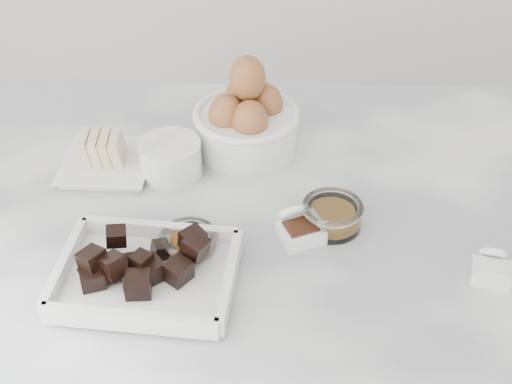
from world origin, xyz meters
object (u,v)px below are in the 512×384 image
at_px(chocolate_dish, 146,271).
at_px(vanilla_spoon, 299,227).
at_px(sugar_ramekin, 170,157).
at_px(honey_bowl, 332,215).
at_px(butter_plate, 105,157).
at_px(egg_bowl, 246,119).
at_px(zest_bowl, 189,243).
at_px(salt_spoon, 491,268).

xyz_separation_m(chocolate_dish, vanilla_spoon, (0.19, 0.10, -0.01)).
distance_m(sugar_ramekin, vanilla_spoon, 0.24).
height_order(honey_bowl, vanilla_spoon, vanilla_spoon).
height_order(butter_plate, egg_bowl, egg_bowl).
bearing_deg(sugar_ramekin, zest_bowl, -75.94).
xyz_separation_m(butter_plate, honey_bowl, (0.34, -0.13, -0.00)).
distance_m(sugar_ramekin, salt_spoon, 0.48).
bearing_deg(sugar_ramekin, vanilla_spoon, -35.95).
xyz_separation_m(butter_plate, zest_bowl, (0.15, -0.19, -0.00)).
height_order(chocolate_dish, egg_bowl, egg_bowl).
distance_m(chocolate_dish, honey_bowl, 0.27).
height_order(honey_bowl, salt_spoon, same).
distance_m(zest_bowl, vanilla_spoon, 0.15).
distance_m(butter_plate, zest_bowl, 0.24).
height_order(butter_plate, honey_bowl, butter_plate).
xyz_separation_m(chocolate_dish, butter_plate, (-0.10, 0.25, -0.00)).
distance_m(butter_plate, vanilla_spoon, 0.33).
bearing_deg(salt_spoon, zest_bowl, 175.31).
relative_size(egg_bowl, honey_bowl, 1.95).
bearing_deg(butter_plate, chocolate_dish, -68.20).
bearing_deg(salt_spoon, egg_bowl, 138.92).
height_order(egg_bowl, zest_bowl, egg_bowl).
bearing_deg(butter_plate, zest_bowl, -52.20).
bearing_deg(sugar_ramekin, honey_bowl, -26.06).
bearing_deg(vanilla_spoon, sugar_ramekin, 144.05).
bearing_deg(egg_bowl, salt_spoon, -41.08).
relative_size(butter_plate, zest_bowl, 1.82).
xyz_separation_m(zest_bowl, vanilla_spoon, (0.15, 0.04, -0.00)).
relative_size(sugar_ramekin, honey_bowl, 1.08).
relative_size(butter_plate, salt_spoon, 2.06).
relative_size(zest_bowl, salt_spoon, 1.13).
bearing_deg(zest_bowl, butter_plate, 127.80).
xyz_separation_m(butter_plate, sugar_ramekin, (0.10, -0.01, 0.01)).
height_order(butter_plate, vanilla_spoon, butter_plate).
bearing_deg(salt_spoon, sugar_ramekin, 154.46).
relative_size(butter_plate, honey_bowl, 1.64).
bearing_deg(butter_plate, honey_bowl, -20.90).
height_order(chocolate_dish, honey_bowl, chocolate_dish).
relative_size(egg_bowl, vanilla_spoon, 1.98).
relative_size(honey_bowl, zest_bowl, 1.11).
xyz_separation_m(honey_bowl, salt_spoon, (0.20, -0.09, -0.01)).
relative_size(honey_bowl, salt_spoon, 1.25).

